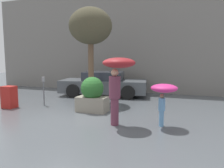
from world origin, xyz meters
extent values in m
plane|color=#51565B|center=(0.00, 0.00, 0.00)|extent=(40.00, 40.00, 0.00)
cube|color=gray|center=(0.00, 6.50, 3.00)|extent=(18.00, 0.30, 6.00)
cube|color=gray|center=(0.34, 1.24, 0.29)|extent=(1.17, 0.67, 0.57)
sphere|color=#286028|center=(0.34, 1.24, 0.90)|extent=(0.87, 0.87, 0.87)
cylinder|color=brown|center=(1.69, -0.07, 0.42)|extent=(0.24, 0.24, 0.84)
cylinder|color=brown|center=(1.69, -0.07, 1.17)|extent=(0.35, 0.35, 0.66)
sphere|color=tan|center=(1.69, -0.07, 1.62)|extent=(0.23, 0.23, 0.23)
cylinder|color=#4C4C51|center=(1.84, -0.12, 1.56)|extent=(0.02, 0.02, 0.71)
ellipsoid|color=maroon|center=(1.84, -0.12, 1.91)|extent=(0.97, 0.97, 0.31)
cylinder|color=#669ED1|center=(3.06, 0.26, 0.24)|extent=(0.14, 0.14, 0.48)
cylinder|color=#669ED1|center=(3.06, 0.26, 0.67)|extent=(0.20, 0.20, 0.38)
sphere|color=#997056|center=(3.06, 0.26, 0.93)|extent=(0.13, 0.13, 0.13)
cylinder|color=#4C4C51|center=(3.12, 0.20, 0.93)|extent=(0.02, 0.02, 0.48)
ellipsoid|color=#E02D84|center=(3.12, 0.20, 1.18)|extent=(0.78, 0.78, 0.25)
cube|color=#4C5156|center=(-0.54, 4.68, 0.52)|extent=(4.82, 2.52, 0.66)
cube|color=#2D333D|center=(-0.54, 4.68, 1.07)|extent=(2.28, 1.85, 0.45)
cylinder|color=black|center=(-1.80, 3.56, 0.35)|extent=(0.73, 0.33, 0.70)
cylinder|color=black|center=(-2.09, 5.34, 0.35)|extent=(0.73, 0.33, 0.70)
cylinder|color=black|center=(1.00, 4.02, 0.35)|extent=(0.73, 0.33, 0.70)
cylinder|color=black|center=(0.71, 5.80, 0.35)|extent=(0.73, 0.33, 0.70)
cylinder|color=brown|center=(-0.44, 2.83, 1.47)|extent=(0.25, 0.25, 2.94)
ellipsoid|color=#4C4733|center=(-0.44, 2.83, 3.47)|extent=(1.93, 1.93, 1.64)
cylinder|color=#595B60|center=(-2.08, 1.53, 0.52)|extent=(0.05, 0.05, 1.04)
cylinder|color=gray|center=(-2.08, 1.53, 1.14)|extent=(0.14, 0.14, 0.20)
cube|color=#B2231E|center=(-3.14, 0.67, 0.45)|extent=(0.50, 0.44, 0.90)
camera|label=1|loc=(3.77, -6.27, 2.07)|focal=35.00mm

